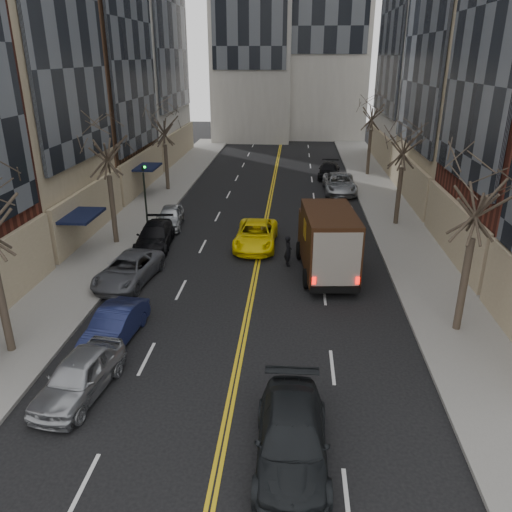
{
  "coord_description": "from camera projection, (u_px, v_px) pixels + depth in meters",
  "views": [
    {
      "loc": [
        1.91,
        -7.71,
        10.7
      ],
      "look_at": [
        0.26,
        13.27,
        2.2
      ],
      "focal_mm": 35.0,
      "sensor_mm": 36.0,
      "label": 1
    }
  ],
  "objects": [
    {
      "name": "parked_rt_b",
      "position": [
        340.0,
        183.0,
        41.47
      ],
      "size": [
        2.64,
        5.59,
        1.54
      ],
      "primitive_type": "imported",
      "rotation": [
        0.0,
        0.0,
        0.01
      ],
      "color": "#9A9DA1",
      "rests_on": "ground"
    },
    {
      "name": "parked_lf_c",
      "position": [
        128.0,
        270.0,
        25.06
      ],
      "size": [
        2.85,
        5.09,
        1.34
      ],
      "primitive_type": "imported",
      "rotation": [
        0.0,
        0.0,
        -0.13
      ],
      "color": "#53555C",
      "rests_on": "ground"
    },
    {
      "name": "ups_truck",
      "position": [
        327.0,
        242.0,
        25.65
      ],
      "size": [
        3.08,
        6.65,
        3.54
      ],
      "rotation": [
        0.0,
        0.0,
        0.09
      ],
      "color": "black",
      "rests_on": "ground"
    },
    {
      "name": "parked_lf_b",
      "position": [
        115.0,
        325.0,
        19.94
      ],
      "size": [
        1.81,
        4.15,
        1.33
      ],
      "primitive_type": "imported",
      "rotation": [
        0.0,
        0.0,
        -0.1
      ],
      "color": "#13183C",
      "rests_on": "ground"
    },
    {
      "name": "tree_rt_far",
      "position": [
        373.0,
        102.0,
        45.08
      ],
      "size": [
        3.2,
        3.2,
        9.11
      ],
      "color": "#382D23",
      "rests_on": "sidewalk_right"
    },
    {
      "name": "parked_rt_c",
      "position": [
        329.0,
        170.0,
        46.58
      ],
      "size": [
        2.39,
        4.85,
        1.36
      ],
      "primitive_type": "imported",
      "rotation": [
        0.0,
        0.0,
        -0.11
      ],
      "color": "black",
      "rests_on": "ground"
    },
    {
      "name": "tree_lf_far",
      "position": [
        163.0,
        117.0,
        40.16
      ],
      "size": [
        3.2,
        3.2,
        8.12
      ],
      "color": "#382D23",
      "rests_on": "sidewalk_left"
    },
    {
      "name": "taxi",
      "position": [
        256.0,
        235.0,
        29.77
      ],
      "size": [
        2.47,
        5.2,
        1.43
      ],
      "primitive_type": "imported",
      "rotation": [
        0.0,
        0.0,
        -0.02
      ],
      "color": "yellow",
      "rests_on": "ground"
    },
    {
      "name": "pedestrian",
      "position": [
        288.0,
        251.0,
        27.0
      ],
      "size": [
        0.57,
        0.71,
        1.69
      ],
      "primitive_type": "imported",
      "rotation": [
        0.0,
        0.0,
        1.86
      ],
      "color": "black",
      "rests_on": "ground"
    },
    {
      "name": "tree_rt_mid",
      "position": [
        405.0,
        132.0,
        31.43
      ],
      "size": [
        3.2,
        3.2,
        8.32
      ],
      "color": "#382D23",
      "rests_on": "sidewalk_right"
    },
    {
      "name": "parked_rt_a",
      "position": [
        342.0,
        219.0,
        32.87
      ],
      "size": [
        1.72,
        4.2,
        1.35
      ],
      "primitive_type": "imported",
      "rotation": [
        0.0,
        0.0,
        0.07
      ],
      "color": "#4E5256",
      "rests_on": "ground"
    },
    {
      "name": "sidewalk_right",
      "position": [
        393.0,
        215.0,
        35.54
      ],
      "size": [
        4.0,
        66.0,
        0.15
      ],
      "primitive_type": "cube",
      "color": "slate",
      "rests_on": "ground"
    },
    {
      "name": "traffic_signal",
      "position": [
        145.0,
        191.0,
        31.08
      ],
      "size": [
        0.29,
        0.26,
        4.7
      ],
      "color": "black",
      "rests_on": "sidewalk_left"
    },
    {
      "name": "observer_sedan",
      "position": [
        292.0,
        439.0,
        13.95
      ],
      "size": [
        2.13,
        5.07,
        1.46
      ],
      "rotation": [
        0.0,
        0.0,
        0.02
      ],
      "color": "black",
      "rests_on": "ground"
    },
    {
      "name": "parked_lf_d",
      "position": [
        155.0,
        236.0,
        29.67
      ],
      "size": [
        2.4,
        4.96,
        1.39
      ],
      "primitive_type": "imported",
      "rotation": [
        0.0,
        0.0,
        0.1
      ],
      "color": "black",
      "rests_on": "ground"
    },
    {
      "name": "parked_lf_a",
      "position": [
        79.0,
        376.0,
        16.68
      ],
      "size": [
        2.27,
        4.42,
        1.44
      ],
      "primitive_type": "imported",
      "rotation": [
        0.0,
        0.0,
        -0.14
      ],
      "color": "#999CA0",
      "rests_on": "ground"
    },
    {
      "name": "parked_lf_e",
      "position": [
        170.0,
        217.0,
        33.23
      ],
      "size": [
        2.05,
        4.18,
        1.37
      ],
      "primitive_type": "imported",
      "rotation": [
        0.0,
        0.0,
        0.11
      ],
      "color": "#B0B4B9",
      "rests_on": "ground"
    },
    {
      "name": "sidewalk_left",
      "position": [
        146.0,
        210.0,
        36.85
      ],
      "size": [
        4.0,
        66.0,
        0.15
      ],
      "primitive_type": "cube",
      "color": "slate",
      "rests_on": "ground"
    },
    {
      "name": "tree_lf_mid",
      "position": [
        104.0,
        134.0,
        27.92
      ],
      "size": [
        3.2,
        3.2,
        8.91
      ],
      "color": "#382D23",
      "rests_on": "sidewalk_left"
    },
    {
      "name": "tree_rt_near",
      "position": [
        482.0,
        179.0,
        18.38
      ],
      "size": [
        3.2,
        3.2,
        8.71
      ],
      "color": "#382D23",
      "rests_on": "sidewalk_right"
    }
  ]
}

